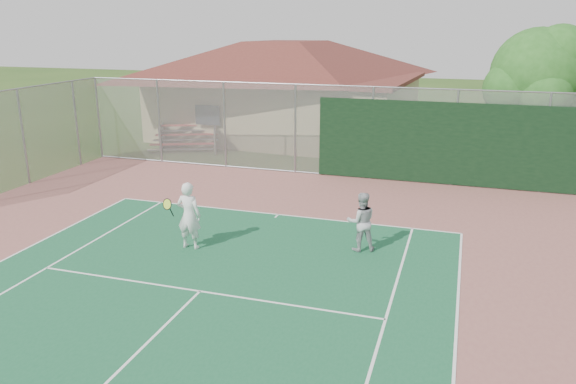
# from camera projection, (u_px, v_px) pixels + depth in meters

# --- Properties ---
(back_fence) EXTENTS (20.08, 0.11, 3.53)m
(back_fence) POSITION_uv_depth(u_px,v_px,m) (374.00, 136.00, 21.04)
(back_fence) COLOR gray
(back_fence) RESTS_ON ground
(side_fence_left) EXTENTS (0.08, 9.00, 3.50)m
(side_fence_left) POSITION_uv_depth(u_px,v_px,m) (23.00, 137.00, 20.42)
(side_fence_left) COLOR gray
(side_fence_left) RESTS_ON ground
(clubhouse) EXTENTS (14.04, 9.90, 5.80)m
(clubhouse) POSITION_uv_depth(u_px,v_px,m) (286.00, 80.00, 28.76)
(clubhouse) COLOR tan
(clubhouse) RESTS_ON ground
(bleachers) EXTENTS (3.56, 2.76, 1.10)m
(bleachers) POSITION_uv_depth(u_px,v_px,m) (188.00, 137.00, 26.44)
(bleachers) COLOR #B7332A
(bleachers) RESTS_ON ground
(tree) EXTENTS (4.11, 3.89, 5.73)m
(tree) POSITION_uv_depth(u_px,v_px,m) (540.00, 77.00, 21.31)
(tree) COLOR #321F12
(tree) RESTS_ON ground
(player_white_front) EXTENTS (0.96, 0.66, 1.80)m
(player_white_front) POSITION_uv_depth(u_px,v_px,m) (189.00, 216.00, 14.64)
(player_white_front) COLOR white
(player_white_front) RESTS_ON ground
(player_grey_back) EXTENTS (0.93, 0.84, 1.57)m
(player_grey_back) POSITION_uv_depth(u_px,v_px,m) (361.00, 222.00, 14.53)
(player_grey_back) COLOR #AAACAF
(player_grey_back) RESTS_ON ground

